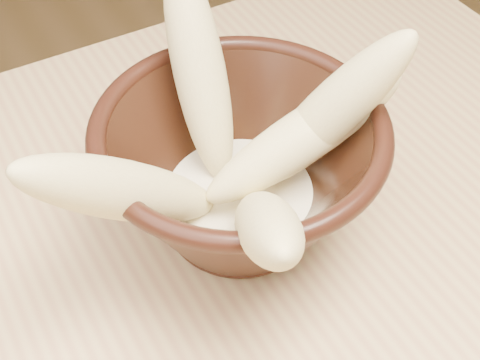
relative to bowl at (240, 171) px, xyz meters
name	(u,v)px	position (x,y,z in m)	size (l,w,h in m)	color
bowl	(240,171)	(0.00, 0.00, 0.00)	(0.21, 0.21, 0.11)	black
milk_puddle	(240,196)	(0.00, 0.00, -0.03)	(0.12, 0.12, 0.02)	#F0E6C1
banana_upright	(199,71)	(0.00, 0.06, 0.05)	(0.04, 0.04, 0.17)	#D7C37F
banana_left	(127,191)	(-0.09, -0.01, 0.04)	(0.04, 0.04, 0.18)	#D7C37F
banana_right	(329,114)	(0.06, -0.02, 0.04)	(0.04, 0.04, 0.16)	#D7C37F
banana_across	(304,136)	(0.04, -0.02, 0.03)	(0.04, 0.04, 0.16)	#D7C37F
banana_front	(267,227)	(-0.03, -0.08, 0.03)	(0.04, 0.04, 0.17)	#D7C37F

